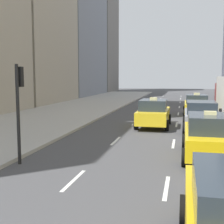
{
  "coord_description": "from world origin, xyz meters",
  "views": [
    {
      "loc": [
        3.01,
        -0.72,
        3.17
      ],
      "look_at": [
        -0.35,
        13.87,
        1.45
      ],
      "focal_mm": 50.0,
      "sensor_mm": 36.0,
      "label": 1
    }
  ],
  "objects_px": {
    "taxi_lead": "(209,136)",
    "sedan_black_near": "(201,116)",
    "traffic_light_pole": "(19,98)",
    "taxi_third": "(196,105)",
    "taxi_fourth": "(154,113)"
  },
  "relations": [
    {
      "from": "taxi_third",
      "to": "taxi_fourth",
      "type": "distance_m",
      "value": 6.68
    },
    {
      "from": "taxi_lead",
      "to": "taxi_fourth",
      "type": "distance_m",
      "value": 7.65
    },
    {
      "from": "taxi_fourth",
      "to": "taxi_third",
      "type": "bearing_deg",
      "value": 65.22
    },
    {
      "from": "taxi_lead",
      "to": "traffic_light_pole",
      "type": "distance_m",
      "value": 7.27
    },
    {
      "from": "taxi_third",
      "to": "taxi_fourth",
      "type": "bearing_deg",
      "value": -114.78
    },
    {
      "from": "taxi_lead",
      "to": "sedan_black_near",
      "type": "xyz_separation_m",
      "value": [
        0.0,
        6.23,
        0.01
      ]
    },
    {
      "from": "taxi_third",
      "to": "taxi_lead",
      "type": "bearing_deg",
      "value": -90.0
    },
    {
      "from": "taxi_third",
      "to": "sedan_black_near",
      "type": "height_order",
      "value": "taxi_third"
    },
    {
      "from": "taxi_third",
      "to": "sedan_black_near",
      "type": "relative_size",
      "value": 0.96
    },
    {
      "from": "taxi_fourth",
      "to": "sedan_black_near",
      "type": "height_order",
      "value": "taxi_fourth"
    },
    {
      "from": "taxi_third",
      "to": "traffic_light_pole",
      "type": "xyz_separation_m",
      "value": [
        -6.75,
        -15.4,
        1.53
      ]
    },
    {
      "from": "traffic_light_pole",
      "to": "taxi_lead",
      "type": "bearing_deg",
      "value": 18.18
    },
    {
      "from": "taxi_lead",
      "to": "sedan_black_near",
      "type": "relative_size",
      "value": 0.96
    },
    {
      "from": "taxi_lead",
      "to": "taxi_third",
      "type": "xyz_separation_m",
      "value": [
        0.0,
        13.19,
        0.0
      ]
    },
    {
      "from": "taxi_lead",
      "to": "traffic_light_pole",
      "type": "bearing_deg",
      "value": -161.82
    }
  ]
}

